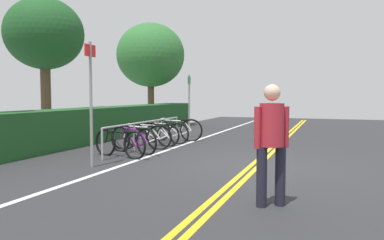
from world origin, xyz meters
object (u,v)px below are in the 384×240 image
tree_mid (44,35)px  bicycle_2 (142,137)px  bicycle_5 (175,130)px  bicycle_1 (133,140)px  bike_rack (147,128)px  sign_post_near (91,93)px  pedestrian (272,137)px  bicycle_3 (152,135)px  bicycle_0 (120,143)px  tree_far_right (151,55)px  sign_post_far (189,100)px  bicycle_4 (165,133)px

tree_mid → bicycle_2: bearing=-103.1°
bicycle_2 → bicycle_5: 2.09m
bicycle_1 → bicycle_2: 0.70m
bike_rack → sign_post_near: bearing=-175.1°
bicycle_5 → sign_post_near: sign_post_near is taller
bike_rack → pedestrian: (-4.49, -4.12, 0.37)m
bicycle_3 → pedestrian: pedestrian is taller
bike_rack → bicycle_5: 1.77m
tree_mid → bike_rack: bearing=-98.4°
bicycle_2 → bicycle_5: size_ratio=0.92×
pedestrian → tree_mid: bearing=57.9°
bicycle_0 → tree_far_right: tree_far_right is taller
bicycle_0 → bicycle_5: size_ratio=0.91×
pedestrian → tree_far_right: 13.62m
pedestrian → sign_post_far: sign_post_far is taller
bicycle_5 → tree_mid: 5.27m
sign_post_near → bicycle_4: bearing=2.6°
bicycle_0 → sign_post_near: sign_post_near is taller
sign_post_near → bicycle_0: bearing=4.9°
tree_mid → tree_far_right: bearing=-7.4°
bicycle_2 → bicycle_4: 1.40m
bicycle_3 → sign_post_near: 3.53m
pedestrian → sign_post_near: size_ratio=0.64×
bicycle_0 → tree_mid: tree_mid is taller
bicycle_5 → bicycle_3: bearing=174.3°
bicycle_2 → tree_far_right: tree_far_right is taller
tree_far_right → bicycle_5: bearing=-146.3°
tree_far_right → sign_post_far: bearing=-139.3°
tree_far_right → bicycle_4: bearing=-150.1°
bicycle_2 → bicycle_3: (0.68, 0.02, -0.01)m
sign_post_far → tree_mid: bearing=117.2°
bicycle_2 → tree_mid: (0.93, 4.00, 3.09)m
bicycle_1 → bicycle_5: 2.78m
bike_rack → bicycle_1: bike_rack is taller
bike_rack → sign_post_near: size_ratio=1.75×
bicycle_2 → bicycle_4: bearing=-2.3°
bike_rack → bicycle_5: bearing=-4.5°
bicycle_0 → bicycle_3: bearing=4.1°
bicycle_3 → bicycle_5: (1.41, -0.14, 0.03)m
pedestrian → tree_far_right: size_ratio=0.34×
bicycle_3 → sign_post_near: size_ratio=0.63×
bicycle_2 → bicycle_1: bearing=-170.1°
bicycle_5 → bicycle_0: bearing=-179.9°
bicycle_1 → bicycle_4: size_ratio=0.97×
bicycle_5 → bicycle_4: bearing=174.6°
bicycle_3 → tree_far_right: bearing=26.5°
bicycle_2 → bicycle_5: bearing=-3.3°
bicycle_3 → bicycle_5: 1.41m
sign_post_far → bicycle_4: bearing=174.4°
sign_post_near → bicycle_5: bearing=1.4°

